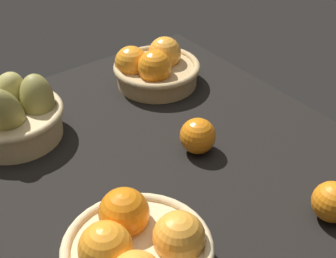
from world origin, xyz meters
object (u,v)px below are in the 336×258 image
Objects in this scene: basket_far_right_pears at (11,114)px; loose_orange_front_gap at (198,136)px; basket_far_left at (137,252)px; loose_orange_back_gap at (332,202)px; basket_near_right at (154,68)px.

loose_orange_front_gap is at bearing -134.80° from basket_far_right_pears.
basket_far_left is 33.71cm from loose_orange_back_gap.
loose_orange_back_gap is at bearing 177.39° from basket_near_right.
basket_far_left reaches higher than loose_orange_back_gap.
basket_far_left reaches higher than basket_near_right.
basket_far_left is at bearing -179.17° from basket_far_right_pears.
basket_far_left is 3.23× the size of loose_orange_back_gap.
basket_far_right_pears is 2.91× the size of loose_orange_front_gap.
loose_orange_front_gap is at bearing 161.98° from basket_near_right.
loose_orange_front_gap is at bearing 12.58° from loose_orange_back_gap.
loose_orange_back_gap is (-9.83, -32.22, -1.27)cm from basket_far_left.
loose_orange_front_gap reaches higher than loose_orange_back_gap.
basket_near_right is at bearing -2.61° from loose_orange_back_gap.
basket_near_right is at bearing -18.02° from loose_orange_front_gap.
basket_near_right is 27.64cm from loose_orange_front_gap.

